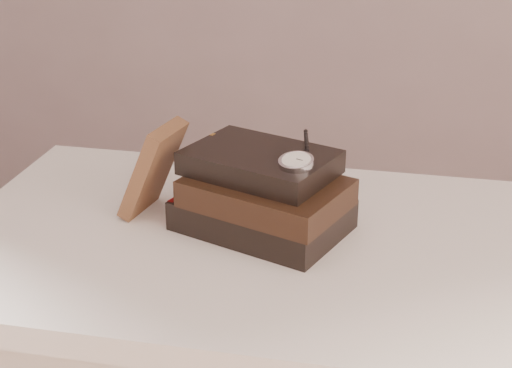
# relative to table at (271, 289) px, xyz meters

# --- Properties ---
(table) EXTENTS (1.00, 0.60, 0.75)m
(table) POSITION_rel_table_xyz_m (0.00, 0.00, 0.00)
(table) COLOR silver
(table) RESTS_ON ground
(book_stack) EXTENTS (0.29, 0.25, 0.12)m
(book_stack) POSITION_rel_table_xyz_m (-0.02, 0.03, 0.15)
(book_stack) COLOR black
(book_stack) RESTS_ON table
(journal) EXTENTS (0.10, 0.11, 0.16)m
(journal) POSITION_rel_table_xyz_m (-0.20, 0.05, 0.17)
(journal) COLOR #492D1C
(journal) RESTS_ON table
(pocket_watch) EXTENTS (0.07, 0.16, 0.02)m
(pocket_watch) POSITION_rel_table_xyz_m (0.04, -0.00, 0.22)
(pocket_watch) COLOR silver
(pocket_watch) RESTS_ON book_stack
(eyeglasses) EXTENTS (0.14, 0.15, 0.05)m
(eyeglasses) POSITION_rel_table_xyz_m (-0.07, 0.14, 0.16)
(eyeglasses) COLOR silver
(eyeglasses) RESTS_ON book_stack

